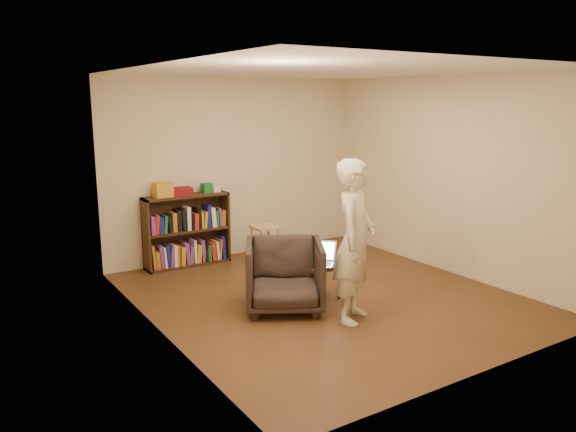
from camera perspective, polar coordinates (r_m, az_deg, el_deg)
floor at (r=6.73m, az=3.75°, el=-8.14°), size 4.50×4.50×0.00m
ceiling at (r=6.34m, az=4.08°, el=14.56°), size 4.50×4.50×0.00m
wall_back at (r=8.31m, az=-5.35°, el=4.89°), size 4.00×0.00×4.00m
wall_left at (r=5.48m, az=-13.21°, el=1.05°), size 0.00×4.50×4.50m
wall_right at (r=7.75m, az=15.95°, el=3.99°), size 0.00×4.50×4.50m
bookshelf at (r=7.97m, az=-10.24°, el=-1.84°), size 1.20×0.30×1.00m
box_yellow at (r=7.72m, az=-12.61°, el=2.62°), size 0.25×0.19×0.20m
red_cloth at (r=7.84m, az=-10.86°, el=2.47°), size 0.34×0.27×0.10m
box_green at (r=7.97m, az=-8.26°, el=2.83°), size 0.14×0.14×0.13m
box_white at (r=8.05m, az=-7.36°, el=2.75°), size 0.11×0.11×0.08m
stool at (r=8.05m, az=-2.36°, el=-1.68°), size 0.36×0.36×0.52m
armchair at (r=6.21m, az=-0.36°, el=-6.05°), size 1.14×1.15×0.78m
side_table at (r=6.57m, az=3.12°, el=-5.52°), size 0.40×0.40×0.41m
laptop at (r=6.58m, az=3.20°, el=-4.37°), size 0.49×0.49×0.25m
person at (r=5.83m, az=6.79°, el=-2.57°), size 0.74×0.70×1.71m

